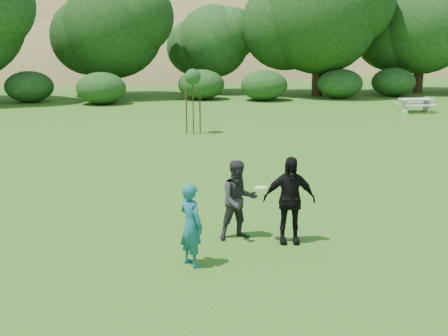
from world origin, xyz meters
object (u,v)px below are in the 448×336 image
(player_grey, at_px, (239,200))
(player_black, at_px, (289,200))
(player_teal, at_px, (191,225))
(sapling, at_px, (193,79))
(picnic_table, at_px, (416,103))

(player_grey, relative_size, player_black, 0.92)
(player_teal, relative_size, player_black, 0.87)
(player_grey, distance_m, sapling, 13.18)
(sapling, xyz_separation_m, picnic_table, (12.95, 5.14, -1.90))
(player_teal, height_order, player_black, player_black)
(player_teal, relative_size, picnic_table, 0.91)
(player_teal, relative_size, player_grey, 0.94)
(player_teal, bearing_deg, sapling, -36.60)
(player_black, bearing_deg, player_teal, -149.07)
(player_teal, distance_m, player_grey, 1.73)
(player_teal, distance_m, picnic_table, 24.12)
(player_grey, height_order, picnic_table, player_grey)
(player_black, height_order, picnic_table, player_black)
(player_black, xyz_separation_m, picnic_table, (12.00, 18.58, -0.43))
(player_grey, bearing_deg, sapling, 79.78)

